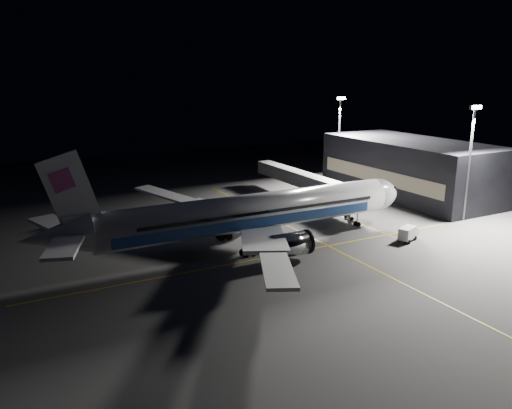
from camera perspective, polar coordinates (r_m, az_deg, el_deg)
The scene contains 14 objects.
ground at distance 78.17m, azimuth -0.36°, elevation -4.59°, with size 200.00×200.00×0.00m, color #4C4C4F.
guide_line_main at distance 82.99m, azimuth 5.80°, elevation -3.51°, with size 0.25×80.00×0.01m, color gold.
guide_line_cross at distance 73.20m, azimuth 1.81°, elevation -5.95°, with size 70.00×0.25×0.01m, color gold.
guide_line_side at distance 97.45m, azimuth 8.47°, elevation -0.84°, with size 0.25×40.00×0.01m, color gold.
airliner at distance 76.15m, azimuth -1.08°, elevation -1.04°, with size 61.48×54.22×16.64m.
terminal at distance 114.45m, azimuth 17.18°, elevation 4.05°, with size 18.12×40.00×12.00m.
jet_bridge at distance 102.78m, azimuth 5.93°, elevation 2.68°, with size 3.60×34.40×6.30m.
floodlight_mast_north at distance 123.10m, azimuth 9.48°, elevation 8.20°, with size 2.40×0.68×20.70m.
floodlight_mast_south at distance 95.83m, azimuth 23.30°, elevation 5.43°, with size 2.40×0.67×20.70m.
service_truck at distance 83.37m, azimuth 17.03°, elevation -3.14°, with size 4.76×3.34×2.27m.
baggage_tug at distance 85.79m, azimuth -2.26°, elevation -2.27°, with size 2.57×2.13×1.76m.
safety_cone_a at distance 87.65m, azimuth -8.85°, elevation -2.39°, with size 0.45×0.45×0.67m, color orange.
safety_cone_b at distance 85.69m, azimuth -3.07°, elevation -2.68°, with size 0.36×0.36×0.54m, color orange.
safety_cone_c at distance 84.80m, azimuth -5.16°, elevation -2.90°, with size 0.37×0.37×0.55m, color orange.
Camera 1 is at (-33.86, -65.59, 25.73)m, focal length 35.00 mm.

